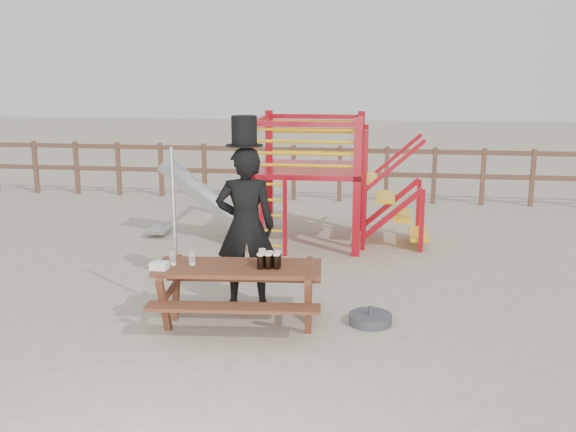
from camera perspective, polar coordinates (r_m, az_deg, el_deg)
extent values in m
plane|color=#B5A48D|center=(7.37, -2.66, -9.35)|extent=(60.00, 60.00, 0.00)
cube|color=brown|center=(13.87, 2.57, 5.89)|extent=(15.00, 0.06, 0.10)
cube|color=brown|center=(13.94, 2.55, 3.83)|extent=(15.00, 0.06, 0.10)
cube|color=brown|center=(15.91, -21.52, 4.07)|extent=(0.09, 0.09, 1.20)
cube|color=brown|center=(15.44, -18.27, 4.08)|extent=(0.09, 0.09, 1.20)
cube|color=brown|center=(15.03, -14.83, 4.08)|extent=(0.09, 0.09, 1.20)
cube|color=brown|center=(14.68, -11.22, 4.06)|extent=(0.09, 0.09, 1.20)
cube|color=brown|center=(14.38, -7.44, 4.02)|extent=(0.09, 0.09, 1.20)
cube|color=brown|center=(14.15, -3.52, 3.96)|extent=(0.09, 0.09, 1.20)
cube|color=brown|center=(13.99, 0.51, 3.88)|extent=(0.09, 0.09, 1.20)
cube|color=brown|center=(13.90, 4.61, 3.78)|extent=(0.09, 0.09, 1.20)
cube|color=brown|center=(13.88, 8.74, 3.66)|extent=(0.09, 0.09, 1.20)
cube|color=brown|center=(13.93, 12.86, 3.52)|extent=(0.09, 0.09, 1.20)
cube|color=brown|center=(14.06, 16.93, 3.37)|extent=(0.09, 0.09, 1.20)
cube|color=brown|center=(14.25, 20.91, 3.20)|extent=(0.09, 0.09, 1.20)
cube|color=#AE0B17|center=(9.84, -3.20, 2.69)|extent=(0.12, 0.12, 2.10)
cube|color=#AE0B17|center=(9.67, 6.15, 2.45)|extent=(0.12, 0.12, 2.10)
cube|color=#AE0B17|center=(11.40, -1.67, 4.10)|extent=(0.12, 0.12, 2.10)
cube|color=#AE0B17|center=(11.24, 6.42, 3.91)|extent=(0.12, 0.12, 2.10)
cube|color=#AE0B17|center=(10.48, 1.93, 4.16)|extent=(1.72, 1.72, 0.08)
cube|color=#AE0B17|center=(9.60, 1.47, 8.17)|extent=(1.60, 0.08, 0.08)
cube|color=#AE0B17|center=(11.19, 2.40, 8.83)|extent=(1.60, 0.08, 0.08)
cube|color=#AE0B17|center=(10.50, -2.43, 8.57)|extent=(0.08, 1.60, 0.08)
cube|color=#AE0B17|center=(10.34, 6.43, 8.43)|extent=(0.08, 1.60, 0.08)
cylinder|color=yellow|center=(9.67, 1.45, 4.50)|extent=(1.50, 0.05, 0.05)
cylinder|color=yellow|center=(11.25, 2.37, 5.68)|extent=(1.50, 0.05, 0.05)
cylinder|color=yellow|center=(9.64, 1.45, 5.56)|extent=(1.50, 0.05, 0.05)
cylinder|color=yellow|center=(11.23, 2.37, 6.59)|extent=(1.50, 0.05, 0.05)
cylinder|color=yellow|center=(9.62, 1.46, 6.63)|extent=(1.50, 0.05, 0.05)
cylinder|color=yellow|center=(11.21, 2.38, 7.50)|extent=(1.50, 0.05, 0.05)
cylinder|color=yellow|center=(9.61, 1.46, 7.69)|extent=(1.50, 0.05, 0.05)
cylinder|color=yellow|center=(11.19, 2.39, 8.42)|extent=(1.50, 0.05, 0.05)
cube|color=#AE0B17|center=(9.76, -2.36, -0.09)|extent=(0.06, 0.06, 1.20)
cube|color=#AE0B17|center=(9.70, -0.27, -0.15)|extent=(0.06, 0.06, 1.20)
cylinder|color=yellow|center=(9.84, -1.30, -2.67)|extent=(0.36, 0.04, 0.04)
cylinder|color=yellow|center=(9.78, -1.31, -1.32)|extent=(0.36, 0.04, 0.04)
cylinder|color=yellow|center=(9.72, -1.32, 0.05)|extent=(0.36, 0.04, 0.04)
cylinder|color=yellow|center=(9.67, -1.32, 1.44)|extent=(0.36, 0.04, 0.04)
cylinder|color=yellow|center=(9.63, -1.33, 2.84)|extent=(0.36, 0.04, 0.04)
cube|color=yellow|center=(10.45, 7.13, 3.37)|extent=(0.30, 0.90, 0.06)
cube|color=yellow|center=(10.50, 8.61, 1.71)|extent=(0.30, 0.90, 0.06)
cube|color=yellow|center=(10.57, 10.07, 0.07)|extent=(0.30, 0.90, 0.06)
cube|color=yellow|center=(10.66, 11.51, -1.55)|extent=(0.30, 0.90, 0.06)
cube|color=#AE0B17|center=(10.10, 9.28, 0.20)|extent=(0.95, 0.08, 0.86)
cube|color=#AE0B17|center=(10.98, 9.18, 1.22)|extent=(0.95, 0.08, 0.86)
cube|color=#B1B4B8|center=(10.89, -7.02, 1.30)|extent=(1.53, 0.55, 1.21)
cube|color=#B1B4B8|center=(10.63, -7.40, 1.22)|extent=(1.58, 0.04, 1.28)
cube|color=#B1B4B8|center=(11.14, -6.68, 1.78)|extent=(1.58, 0.04, 1.28)
cube|color=#B1B4B8|center=(11.26, -11.38, -1.18)|extent=(0.35, 0.55, 0.05)
cube|color=brown|center=(7.03, -4.42, -4.63)|extent=(1.85, 0.83, 0.05)
cube|color=brown|center=(6.66, -4.92, -8.13)|extent=(1.82, 0.41, 0.04)
cube|color=brown|center=(7.59, -3.90, -5.45)|extent=(1.82, 0.41, 0.04)
cube|color=brown|center=(7.28, -10.41, -7.11)|extent=(0.16, 1.08, 0.65)
cube|color=brown|center=(7.09, 1.84, -7.44)|extent=(0.16, 1.08, 0.65)
imported|color=black|center=(7.63, -3.78, -0.97)|extent=(0.78, 0.60, 1.93)
cube|color=#0D963C|center=(7.73, -3.82, 0.97)|extent=(0.08, 0.04, 0.45)
cylinder|color=black|center=(7.46, -3.89, 6.29)|extent=(0.44, 0.44, 0.01)
cylinder|color=black|center=(7.44, -3.91, 7.62)|extent=(0.30, 0.30, 0.33)
cube|color=white|center=(7.58, -3.93, 8.60)|extent=(0.15, 0.04, 0.04)
cylinder|color=#B2B2B7|center=(7.41, -10.03, -1.47)|extent=(0.04, 0.04, 1.95)
cylinder|color=#3A3B40|center=(7.35, 7.33, -9.06)|extent=(0.48, 0.48, 0.11)
cylinder|color=#3A3B40|center=(7.31, 7.36, -8.32)|extent=(0.06, 0.06, 0.09)
cube|color=white|center=(7.02, -11.37, -4.36)|extent=(0.19, 0.15, 0.08)
cylinder|color=black|center=(6.89, -2.46, -4.12)|extent=(0.08, 0.08, 0.15)
cylinder|color=#FAEBCC|center=(6.87, -2.47, -3.43)|extent=(0.08, 0.08, 0.02)
cylinder|color=black|center=(6.90, -1.78, -4.10)|extent=(0.08, 0.08, 0.15)
cylinder|color=#FAEBCC|center=(6.87, -1.78, -3.42)|extent=(0.08, 0.08, 0.02)
cylinder|color=black|center=(6.89, -1.03, -4.11)|extent=(0.08, 0.08, 0.15)
cylinder|color=#FAEBCC|center=(6.87, -1.03, -3.42)|extent=(0.08, 0.08, 0.02)
cylinder|color=black|center=(6.98, -2.30, -3.89)|extent=(0.08, 0.08, 0.15)
cylinder|color=#FAEBCC|center=(6.96, -2.31, -3.22)|extent=(0.08, 0.08, 0.02)
cylinder|color=black|center=(6.97, -1.62, -3.92)|extent=(0.08, 0.08, 0.15)
cylinder|color=#FAEBCC|center=(6.95, -1.62, -3.24)|extent=(0.08, 0.08, 0.02)
cylinder|color=black|center=(6.98, -0.93, -3.90)|extent=(0.08, 0.08, 0.15)
cylinder|color=#FAEBCC|center=(6.95, -0.93, -3.22)|extent=(0.08, 0.08, 0.02)
cylinder|color=black|center=(7.06, -2.30, -3.70)|extent=(0.08, 0.08, 0.15)
cylinder|color=#FAEBCC|center=(7.04, -2.31, -3.03)|extent=(0.08, 0.08, 0.02)
cylinder|color=silver|center=(7.11, -8.53, -3.72)|extent=(0.08, 0.08, 0.15)
cylinder|color=#FAEBCC|center=(7.13, -8.51, -4.22)|extent=(0.07, 0.07, 0.02)
cylinder|color=silver|center=(7.13, -10.23, -3.73)|extent=(0.08, 0.08, 0.15)
cylinder|color=#FAEBCC|center=(7.15, -10.21, -4.23)|extent=(0.07, 0.07, 0.02)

